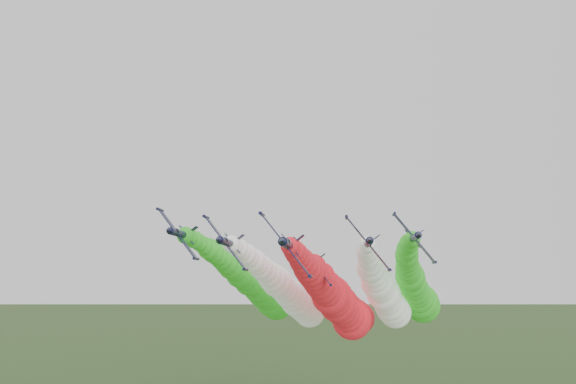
% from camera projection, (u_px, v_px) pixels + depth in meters
% --- Properties ---
extents(jet_lead, '(17.42, 74.03, 23.02)m').
position_uv_depth(jet_lead, '(334.00, 300.00, 118.90)').
color(jet_lead, '#111333').
rests_on(jet_lead, ground).
extents(jet_inner_left, '(16.79, 73.40, 22.39)m').
position_uv_depth(jet_inner_left, '(289.00, 293.00, 132.53)').
color(jet_inner_left, '#111333').
rests_on(jet_inner_left, ground).
extents(jet_inner_right, '(16.87, 73.49, 22.48)m').
position_uv_depth(jet_inner_right, '(384.00, 293.00, 131.82)').
color(jet_inner_right, '#111333').
rests_on(jet_inner_right, ground).
extents(jet_outer_left, '(17.19, 73.80, 22.79)m').
position_uv_depth(jet_outer_left, '(255.00, 286.00, 139.57)').
color(jet_outer_left, '#111333').
rests_on(jet_outer_left, ground).
extents(jet_outer_right, '(17.48, 74.09, 23.08)m').
position_uv_depth(jet_outer_right, '(416.00, 288.00, 141.01)').
color(jet_outer_right, '#111333').
rests_on(jet_outer_right, ground).
extents(jet_trail, '(17.45, 74.07, 23.06)m').
position_uv_depth(jet_trail, '(345.00, 302.00, 146.29)').
color(jet_trail, '#111333').
rests_on(jet_trail, ground).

